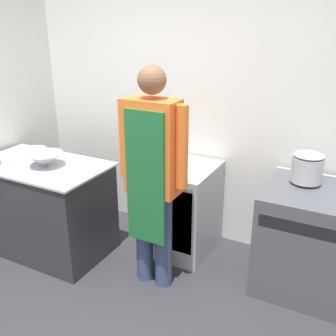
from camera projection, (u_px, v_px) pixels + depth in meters
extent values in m
cube|color=white|center=(203.00, 104.00, 3.69)|extent=(8.00, 0.05, 2.70)
cube|color=#2D2D33|center=(46.00, 208.00, 3.71)|extent=(1.17, 0.70, 0.86)
cube|color=#B2B5BC|center=(40.00, 165.00, 3.55)|extent=(1.22, 0.73, 0.02)
cube|color=#4C4F56|center=(325.00, 244.00, 3.11)|extent=(1.01, 0.71, 0.87)
cube|color=#B2B5BC|center=(325.00, 234.00, 2.73)|extent=(0.93, 0.03, 0.10)
cube|color=#A8ADB2|center=(183.00, 208.00, 3.72)|extent=(0.56, 0.66, 0.85)
cube|color=silver|center=(167.00, 219.00, 3.44)|extent=(0.48, 0.02, 0.59)
cylinder|color=#38476B|center=(144.00, 235.00, 3.28)|extent=(0.14, 0.14, 0.83)
cylinder|color=#38476B|center=(163.00, 241.00, 3.20)|extent=(0.14, 0.14, 0.83)
cube|color=orange|center=(152.00, 148.00, 2.96)|extent=(0.40, 0.22, 0.74)
cube|color=#1E6633|center=(145.00, 180.00, 2.93)|extent=(0.32, 0.02, 1.05)
cylinder|color=orange|center=(125.00, 138.00, 3.05)|extent=(0.09, 0.09, 0.63)
cylinder|color=orange|center=(182.00, 148.00, 2.84)|extent=(0.09, 0.09, 0.63)
sphere|color=brown|center=(151.00, 80.00, 2.77)|extent=(0.21, 0.21, 0.21)
cone|color=#B2B5BC|center=(45.00, 160.00, 3.48)|extent=(0.32, 0.32, 0.12)
cone|color=#B2B5BC|center=(35.00, 152.00, 3.72)|extent=(0.21, 0.21, 0.08)
cylinder|color=#B2B5BC|center=(307.00, 169.00, 3.11)|extent=(0.25, 0.25, 0.20)
ellipsoid|color=#B2B5BC|center=(309.00, 155.00, 3.07)|extent=(0.24, 0.24, 0.04)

